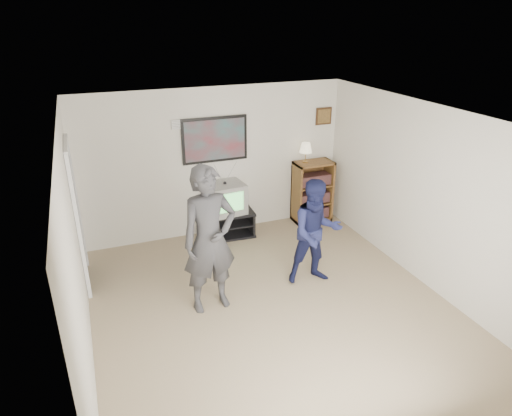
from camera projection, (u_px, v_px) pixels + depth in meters
room_shell at (264, 211)px, 5.77m from camera, size 4.51×5.00×2.51m
media_stand at (227, 224)px, 7.82m from camera, size 0.92×0.55×0.44m
crt_television at (225, 198)px, 7.62m from camera, size 0.66×0.57×0.51m
bookshelf at (312, 192)px, 8.27m from camera, size 0.69×0.39×1.13m
table_lamp at (306, 153)px, 7.97m from camera, size 0.22×0.22×0.35m
person_tall at (210, 240)px, 5.66m from camera, size 0.75×0.54×1.94m
person_short at (316, 232)px, 6.30m from camera, size 0.82×0.68×1.53m
controller_left at (202, 220)px, 5.75m from camera, size 0.04×0.12×0.03m
controller_right at (310, 202)px, 6.41m from camera, size 0.04×0.11×0.03m
poster at (215, 140)px, 7.43m from camera, size 1.10×0.03×0.75m
air_vent at (180, 124)px, 7.13m from camera, size 0.28×0.02×0.14m
small_picture at (324, 116)px, 8.01m from camera, size 0.30×0.03×0.30m
doorway at (77, 218)px, 6.20m from camera, size 0.03×0.85×2.00m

